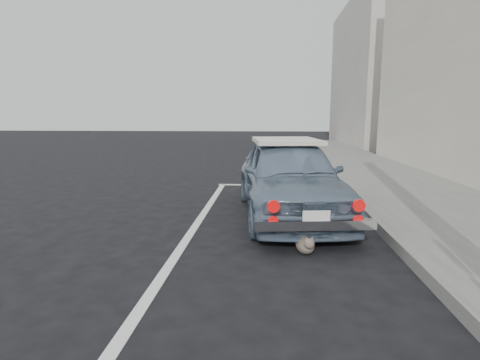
# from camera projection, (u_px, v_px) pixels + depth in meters

# --- Properties ---
(ground) EXTENTS (80.00, 80.00, 0.00)m
(ground) POSITION_uv_depth(u_px,v_px,m) (239.00, 343.00, 2.79)
(ground) COLOR black
(ground) RESTS_ON ground
(building_far) EXTENTS (3.50, 10.00, 8.00)m
(building_far) POSITION_uv_depth(u_px,v_px,m) (377.00, 75.00, 21.31)
(building_far) COLOR #AFA79F
(building_far) RESTS_ON ground
(pline_front) EXTENTS (3.00, 0.12, 0.01)m
(pline_front) POSITION_uv_depth(u_px,v_px,m) (280.00, 185.00, 9.15)
(pline_front) COLOR silver
(pline_front) RESTS_ON ground
(pline_side) EXTENTS (0.12, 7.00, 0.01)m
(pline_side) POSITION_uv_depth(u_px,v_px,m) (196.00, 225.00, 5.81)
(pline_side) COLOR silver
(pline_side) RESTS_ON ground
(retro_coupe) EXTENTS (2.00, 4.03, 1.32)m
(retro_coupe) POSITION_uv_depth(u_px,v_px,m) (289.00, 176.00, 6.32)
(retro_coupe) COLOR slate
(retro_coupe) RESTS_ON ground
(cat) EXTENTS (0.29, 0.49, 0.26)m
(cat) POSITION_uv_depth(u_px,v_px,m) (305.00, 244.00, 4.59)
(cat) COLOR #6F6055
(cat) RESTS_ON ground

